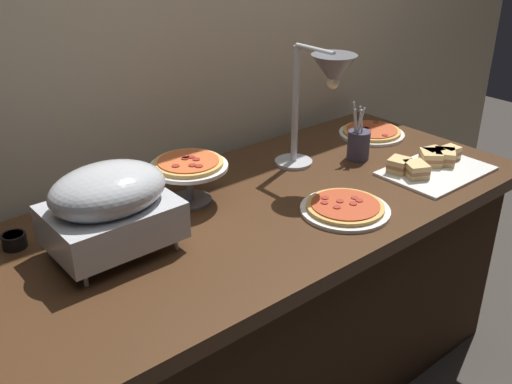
{
  "coord_description": "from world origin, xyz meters",
  "views": [
    {
      "loc": [
        -1.1,
        -1.28,
        1.63
      ],
      "look_at": [
        -0.03,
        0.0,
        0.81
      ],
      "focal_mm": 41.26,
      "sensor_mm": 36.0,
      "label": 1
    }
  ],
  "objects": [
    {
      "name": "ground_plane",
      "position": [
        0.0,
        0.0,
        0.0
      ],
      "size": [
        8.0,
        8.0,
        0.0
      ],
      "primitive_type": "plane",
      "color": "#38332D"
    },
    {
      "name": "back_wall",
      "position": [
        0.0,
        0.5,
        1.2
      ],
      "size": [
        4.4,
        0.04,
        2.4
      ],
      "primitive_type": "cube",
      "color": "#C6B593",
      "rests_on": "ground_plane"
    },
    {
      "name": "buffet_table",
      "position": [
        0.0,
        0.0,
        0.39
      ],
      "size": [
        1.9,
        0.84,
        0.76
      ],
      "color": "#422816",
      "rests_on": "ground_plane"
    },
    {
      "name": "chafing_dish",
      "position": [
        -0.51,
        0.04,
        0.9
      ],
      "size": [
        0.34,
        0.26,
        0.26
      ],
      "color": "#B7BABF",
      "rests_on": "buffet_table"
    },
    {
      "name": "heat_lamp",
      "position": [
        0.3,
        0.03,
        1.1
      ],
      "size": [
        0.15,
        0.32,
        0.45
      ],
      "color": "#B7BABF",
      "rests_on": "buffet_table"
    },
    {
      "name": "pizza_plate_front",
      "position": [
        0.75,
        0.18,
        0.77
      ],
      "size": [
        0.27,
        0.27,
        0.03
      ],
      "color": "white",
      "rests_on": "buffet_table"
    },
    {
      "name": "pizza_plate_center",
      "position": [
        0.16,
        -0.21,
        0.77
      ],
      "size": [
        0.28,
        0.28,
        0.03
      ],
      "color": "white",
      "rests_on": "buffet_table"
    },
    {
      "name": "pizza_plate_raised_stand",
      "position": [
        -0.17,
        0.17,
        0.87
      ],
      "size": [
        0.25,
        0.25,
        0.15
      ],
      "color": "#595B60",
      "rests_on": "buffet_table"
    },
    {
      "name": "sandwich_platter",
      "position": [
        0.64,
        -0.19,
        0.78
      ],
      "size": [
        0.39,
        0.27,
        0.06
      ],
      "color": "white",
      "rests_on": "buffet_table"
    },
    {
      "name": "sauce_cup_near",
      "position": [
        -0.71,
        0.25,
        0.78
      ],
      "size": [
        0.07,
        0.07,
        0.04
      ],
      "color": "black",
      "rests_on": "buffet_table"
    },
    {
      "name": "utensil_holder",
      "position": [
        0.51,
        0.05,
        0.82
      ],
      "size": [
        0.08,
        0.08,
        0.22
      ],
      "color": "#383347",
      "rests_on": "buffet_table"
    }
  ]
}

